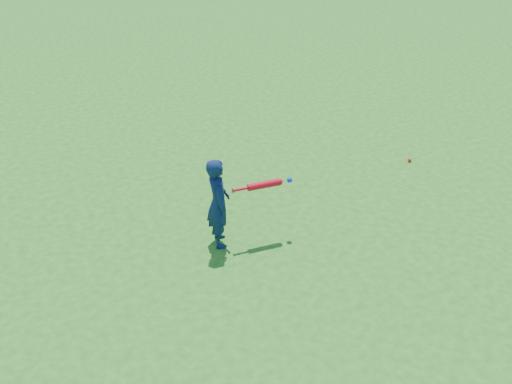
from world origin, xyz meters
The scene contains 4 objects.
ground centered at (0.00, 0.00, 0.00)m, with size 80.00×80.00×0.00m, color #206618.
child centered at (-0.12, -0.25, 0.60)m, with size 0.44×0.29×1.20m, color #0E1D43.
ground_ball_red centered at (3.45, 0.72, 0.03)m, with size 0.06×0.06×0.06m, color red.
bat_swing centered at (0.50, -0.32, 0.77)m, with size 0.80×0.10×0.09m.
Camera 1 is at (-1.87, -5.99, 4.37)m, focal length 40.00 mm.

